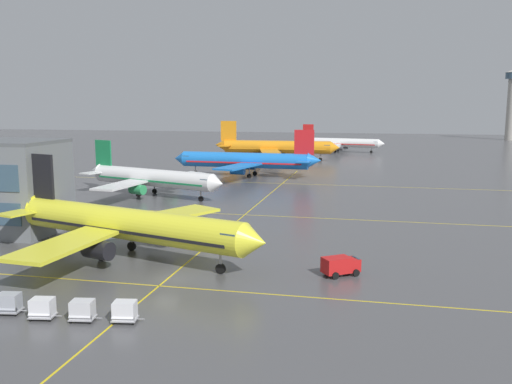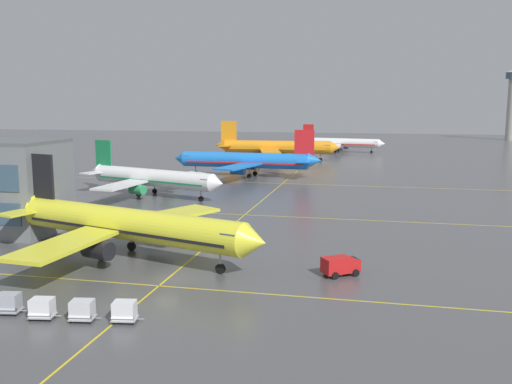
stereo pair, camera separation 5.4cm
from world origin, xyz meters
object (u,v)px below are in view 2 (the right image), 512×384
airliner_second_row (151,178)px  baggage_cart_row_fourth (82,310)px  airliner_far_right_stand (340,143)px  service_truck_red_van (341,265)px  baggage_cart_row_fifth (124,311)px  baggage_cart_row_middle (42,308)px  baggage_cart_row_second (8,303)px  airliner_third_row (247,161)px  airliner_far_left_stand (276,147)px  airliner_front_gate (125,224)px

airliner_second_row → baggage_cart_row_fourth: (20.24, -62.73, -2.72)m
airliner_second_row → airliner_far_right_stand: 115.06m
service_truck_red_van → baggage_cart_row_fifth: size_ratio=1.55×
baggage_cart_row_middle → baggage_cart_row_second: bearing=173.0°
airliner_third_row → airliner_far_left_stand: 41.43m
airliner_far_right_stand → baggage_cart_row_second: (-17.66, -173.51, -2.57)m
baggage_cart_row_second → baggage_cart_row_middle: size_ratio=1.00×
service_truck_red_van → baggage_cart_row_fifth: bearing=-135.1°
airliner_third_row → service_truck_red_van: bearing=-69.4°
airliner_second_row → airliner_far_right_stand: bearing=74.6°
airliner_front_gate → airliner_far_left_stand: bearing=91.5°
airliner_far_left_stand → baggage_cart_row_fifth: 137.34m
airliner_front_gate → airliner_second_row: airliner_front_gate is taller
baggage_cart_row_second → baggage_cart_row_fifth: 11.06m
airliner_second_row → baggage_cart_row_fourth: airliner_second_row is taller
airliner_front_gate → baggage_cart_row_middle: (1.62, -19.97, -3.11)m
airliner_far_left_stand → airliner_third_row: bearing=-89.9°
airliner_second_row → baggage_cart_row_middle: 65.23m
baggage_cart_row_middle → service_truck_red_van: bearing=36.3°
airliner_second_row → airliner_third_row: airliner_third_row is taller
airliner_front_gate → service_truck_red_van: 26.56m
airliner_front_gate → airliner_far_right_stand: bearing=84.2°
airliner_far_left_stand → baggage_cart_row_middle: bearing=-88.1°
airliner_far_right_stand → baggage_cart_row_middle: 174.55m
baggage_cart_row_middle → baggage_cart_row_fifth: 7.42m
airliner_far_right_stand → baggage_cart_row_fourth: bearing=-93.4°
airliner_second_row → airliner_third_row: 35.29m
airliner_third_row → baggage_cart_row_middle: bearing=-87.3°
baggage_cart_row_second → airliner_far_left_stand: bearing=90.4°
service_truck_red_van → baggage_cart_row_fifth: (-17.34, -17.29, -0.17)m
airliner_front_gate → baggage_cart_row_second: size_ratio=13.35×
baggage_cart_row_second → baggage_cart_row_middle: 3.71m
airliner_front_gate → baggage_cart_row_second: bearing=-96.0°
baggage_cart_row_second → airliner_front_gate: bearing=84.0°
airliner_far_right_stand → baggage_cart_row_fourth: airliner_far_right_stand is taller
airliner_far_right_stand → baggage_cart_row_fifth: airliner_far_right_stand is taller
airliner_far_right_stand → airliner_third_row: bearing=-103.4°
service_truck_red_van → baggage_cart_row_second: service_truck_red_van is taller
airliner_front_gate → airliner_far_left_stand: 117.73m
airliner_front_gate → baggage_cart_row_fourth: airliner_front_gate is taller
baggage_cart_row_second → baggage_cart_row_fourth: size_ratio=1.00×
airliner_third_row → baggage_cart_row_fourth: 96.33m
airliner_third_row → service_truck_red_van: airliner_third_row is taller
airliner_second_row → airliner_far_left_stand: size_ratio=0.83×
airliner_far_left_stand → baggage_cart_row_second: (0.95, -137.21, -3.38)m
baggage_cart_row_second → baggage_cart_row_middle: same height
airliner_third_row → airliner_far_right_stand: airliner_third_row is taller
baggage_cart_row_fifth → baggage_cart_row_fourth: bearing=-171.1°
baggage_cart_row_fifth → baggage_cart_row_second: bearing=-177.7°
airliner_front_gate → airliner_second_row: bearing=109.1°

